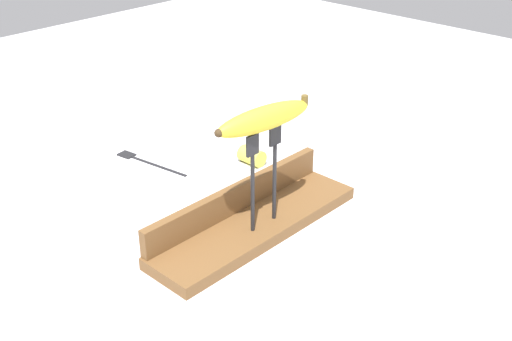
# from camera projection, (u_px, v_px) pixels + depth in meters

# --- Properties ---
(ground_plane) EXTENTS (3.00, 3.00, 0.00)m
(ground_plane) POSITION_uv_depth(u_px,v_px,m) (256.00, 231.00, 1.16)
(ground_plane) COLOR silver
(wooden_board) EXTENTS (0.43, 0.12, 0.02)m
(wooden_board) POSITION_uv_depth(u_px,v_px,m) (256.00, 225.00, 1.16)
(wooden_board) COLOR brown
(wooden_board) RESTS_ON ground
(board_backstop) EXTENTS (0.42, 0.02, 0.05)m
(board_backstop) POSITION_uv_depth(u_px,v_px,m) (236.00, 198.00, 1.17)
(board_backstop) COLOR brown
(board_backstop) RESTS_ON wooden_board
(fork_stand_center) EXTENTS (0.08, 0.01, 0.18)m
(fork_stand_center) POSITION_uv_depth(u_px,v_px,m) (264.00, 169.00, 1.09)
(fork_stand_center) COLOR black
(fork_stand_center) RESTS_ON wooden_board
(banana_raised_center) EXTENTS (0.20, 0.06, 0.04)m
(banana_raised_center) POSITION_uv_depth(u_px,v_px,m) (264.00, 118.00, 1.05)
(banana_raised_center) COLOR yellow
(banana_raised_center) RESTS_ON fork_stand_center
(fork_fallen_near) EXTENTS (0.04, 0.19, 0.01)m
(fork_fallen_near) POSITION_uv_depth(u_px,v_px,m) (143.00, 160.00, 1.41)
(fork_fallen_near) COLOR black
(fork_fallen_near) RESTS_ON ground
(banana_chunk_near) EXTENTS (0.04, 0.06, 0.04)m
(banana_chunk_near) POSITION_uv_depth(u_px,v_px,m) (251.00, 156.00, 1.39)
(banana_chunk_near) COLOR #DBD147
(banana_chunk_near) RESTS_ON ground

